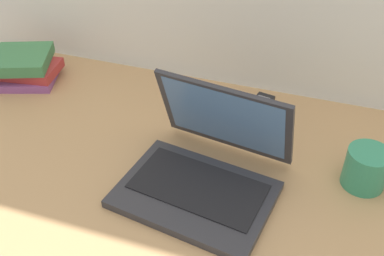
{
  "coord_description": "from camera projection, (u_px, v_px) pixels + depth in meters",
  "views": [
    {
      "loc": [
        0.27,
        -0.7,
        0.72
      ],
      "look_at": [
        0.03,
        0.0,
        0.15
      ],
      "focal_mm": 42.48,
      "sensor_mm": 36.0,
      "label": 1
    }
  ],
  "objects": [
    {
      "name": "book_stack",
      "position": [
        24.0,
        67.0,
        1.29
      ],
      "size": [
        0.21,
        0.2,
        0.08
      ],
      "color": "#8C4C8C",
      "rests_on": "desk"
    },
    {
      "name": "laptop",
      "position": [
        206.0,
        167.0,
        0.95
      ],
      "size": [
        0.34,
        0.33,
        0.21
      ],
      "color": "#2D2D33",
      "rests_on": "desk"
    },
    {
      "name": "coffee_mug",
      "position": [
        367.0,
        169.0,
        0.95
      ],
      "size": [
        0.13,
        0.09,
        0.09
      ],
      "color": "#338C66",
      "rests_on": "desk"
    },
    {
      "name": "remote_control_near",
      "position": [
        255.0,
        112.0,
        1.16
      ],
      "size": [
        0.08,
        0.17,
        0.02
      ],
      "color": "black",
      "rests_on": "desk"
    },
    {
      "name": "desk",
      "position": [
        179.0,
        173.0,
        1.02
      ],
      "size": [
        1.6,
        0.76,
        0.03
      ],
      "color": "tan",
      "rests_on": "ground"
    }
  ]
}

